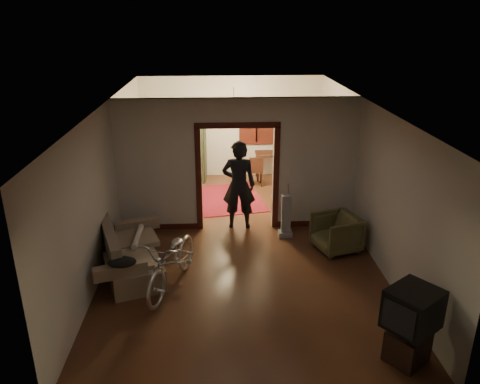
{
  "coord_description": "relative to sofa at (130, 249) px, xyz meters",
  "views": [
    {
      "loc": [
        -0.44,
        -8.53,
        4.35
      ],
      "look_at": [
        0.0,
        -0.3,
        1.2
      ],
      "focal_mm": 35.0,
      "sensor_mm": 36.0,
      "label": 1
    }
  ],
  "objects": [
    {
      "name": "light_switch",
      "position": [
        3.05,
        1.71,
        0.81
      ],
      "size": [
        0.08,
        0.01,
        0.12
      ],
      "primitive_type": "cube",
      "color": "silver",
      "rests_on": "partition_wall"
    },
    {
      "name": "desk",
      "position": [
        3.16,
        4.89,
        -0.06
      ],
      "size": [
        1.08,
        0.71,
        0.75
      ],
      "primitive_type": "cube",
      "rotation": [
        0.0,
        0.0,
        0.15
      ],
      "color": "black",
      "rests_on": "floor"
    },
    {
      "name": "tv_stand",
      "position": [
        4.05,
        -2.57,
        -0.22
      ],
      "size": [
        0.65,
        0.64,
        0.44
      ],
      "primitive_type": "cube",
      "rotation": [
        0.0,
        0.0,
        0.63
      ],
      "color": "black",
      "rests_on": "floor"
    },
    {
      "name": "rolled_paper",
      "position": [
        0.1,
        0.3,
        0.09
      ],
      "size": [
        0.11,
        0.87,
        0.11
      ],
      "primitive_type": "cylinder",
      "rotation": [
        1.57,
        0.0,
        0.0
      ],
      "color": "beige",
      "rests_on": "sofa"
    },
    {
      "name": "vacuum",
      "position": [
        2.98,
        1.24,
        0.02
      ],
      "size": [
        0.28,
        0.23,
        0.92
      ],
      "primitive_type": "cube",
      "rotation": [
        0.0,
        0.0,
        0.0
      ],
      "color": "gray",
      "rests_on": "floor"
    },
    {
      "name": "armchair",
      "position": [
        3.87,
        0.59,
        -0.07
      ],
      "size": [
        1.0,
        0.99,
        0.73
      ],
      "primitive_type": "imported",
      "rotation": [
        0.0,
        0.0,
        -1.26
      ],
      "color": "#4E4C2C",
      "rests_on": "floor"
    },
    {
      "name": "ceiling",
      "position": [
        2.0,
        1.03,
        2.36
      ],
      "size": [
        5.0,
        8.5,
        0.01
      ],
      "primitive_type": "cube",
      "color": "white",
      "rests_on": "floor"
    },
    {
      "name": "jacket",
      "position": [
        0.05,
        -0.91,
        0.24
      ],
      "size": [
        0.45,
        0.33,
        0.13
      ],
      "primitive_type": "ellipsoid",
      "color": "black",
      "rests_on": "sofa"
    },
    {
      "name": "far_window",
      "position": [
        2.7,
        5.24,
        1.11
      ],
      "size": [
        0.98,
        0.06,
        1.28
      ],
      "primitive_type": "cube",
      "color": "black",
      "rests_on": "wall_back"
    },
    {
      "name": "oriental_rug",
      "position": [
        1.86,
        3.4,
        -0.43
      ],
      "size": [
        1.93,
        2.32,
        0.02
      ],
      "primitive_type": "cube",
      "rotation": [
        0.0,
        0.0,
        0.18
      ],
      "color": "maroon",
      "rests_on": "floor"
    },
    {
      "name": "globe",
      "position": [
        0.84,
        4.84,
        1.5
      ],
      "size": [
        0.27,
        0.27,
        0.27
      ],
      "primitive_type": "sphere",
      "color": "#1E5972",
      "rests_on": "locker"
    },
    {
      "name": "door_casing",
      "position": [
        2.0,
        1.78,
        0.66
      ],
      "size": [
        1.74,
        0.2,
        2.32
      ],
      "primitive_type": "cube",
      "color": "#3A130D",
      "rests_on": "floor"
    },
    {
      "name": "desk_chair",
      "position": [
        2.62,
        4.38,
        -0.02
      ],
      "size": [
        0.43,
        0.43,
        0.83
      ],
      "primitive_type": "cube",
      "rotation": [
        0.0,
        0.0,
        -0.18
      ],
      "color": "black",
      "rests_on": "floor"
    },
    {
      "name": "partition_wall",
      "position": [
        2.0,
        1.78,
        0.96
      ],
      "size": [
        5.0,
        0.14,
        2.8
      ],
      "primitive_type": "cube",
      "color": "beige",
      "rests_on": "floor"
    },
    {
      "name": "chandelier",
      "position": [
        2.0,
        3.53,
        1.91
      ],
      "size": [
        0.24,
        0.24,
        0.24
      ],
      "primitive_type": "sphere",
      "color": "#FFE0A5",
      "rests_on": "ceiling"
    },
    {
      "name": "crt_tv",
      "position": [
        4.05,
        -2.57,
        0.37
      ],
      "size": [
        0.84,
        0.83,
        0.54
      ],
      "primitive_type": "cube",
      "rotation": [
        0.0,
        0.0,
        0.63
      ],
      "color": "black",
      "rests_on": "tv_stand"
    },
    {
      "name": "bicycle",
      "position": [
        0.8,
        -0.58,
        0.06
      ],
      "size": [
        1.21,
        2.0,
        0.99
      ],
      "primitive_type": "imported",
      "rotation": [
        0.0,
        0.0,
        -0.31
      ],
      "color": "silver",
      "rests_on": "floor"
    },
    {
      "name": "wall_right",
      "position": [
        4.5,
        1.03,
        0.96
      ],
      "size": [
        0.02,
        8.5,
        2.8
      ],
      "primitive_type": "cube",
      "color": "beige",
      "rests_on": "floor"
    },
    {
      "name": "wall_left",
      "position": [
        -0.5,
        1.03,
        0.96
      ],
      "size": [
        0.02,
        8.5,
        2.8
      ],
      "primitive_type": "cube",
      "color": "beige",
      "rests_on": "floor"
    },
    {
      "name": "locker",
      "position": [
        0.84,
        4.84,
        0.43
      ],
      "size": [
        0.93,
        0.61,
        1.73
      ],
      "primitive_type": "cube",
      "rotation": [
        0.0,
        0.0,
        -0.15
      ],
      "color": "#2B331F",
      "rests_on": "floor"
    },
    {
      "name": "wall_back",
      "position": [
        2.0,
        5.28,
        0.96
      ],
      "size": [
        5.0,
        0.02,
        2.8
      ],
      "primitive_type": "cube",
      "color": "beige",
      "rests_on": "floor"
    },
    {
      "name": "floor",
      "position": [
        2.0,
        1.03,
        -0.44
      ],
      "size": [
        5.0,
        8.5,
        0.01
      ],
      "primitive_type": "cube",
      "color": "#3A1E12",
      "rests_on": "ground"
    },
    {
      "name": "person",
      "position": [
        2.03,
        1.76,
        0.53
      ],
      "size": [
        0.75,
        0.53,
        1.93
      ],
      "primitive_type": "imported",
      "rotation": [
        0.0,
        0.0,
        3.05
      ],
      "color": "black",
      "rests_on": "floor"
    },
    {
      "name": "sofa",
      "position": [
        0.0,
        0.0,
        0.0
      ],
      "size": [
        1.44,
        2.08,
        0.88
      ],
      "primitive_type": "cube",
      "rotation": [
        0.0,
        0.0,
        0.34
      ],
      "color": "brown",
      "rests_on": "floor"
    }
  ]
}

